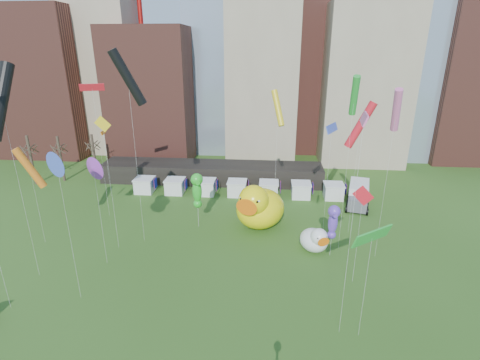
# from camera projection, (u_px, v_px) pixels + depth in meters

# --- Properties ---
(skyline) EXTENTS (101.00, 23.00, 68.00)m
(skyline) POSITION_uv_depth(u_px,v_px,m) (254.00, 51.00, 73.44)
(skyline) COLOR brown
(skyline) RESTS_ON ground
(pavilion) EXTENTS (38.00, 6.00, 3.20)m
(pavilion) POSITION_uv_depth(u_px,v_px,m) (212.00, 173.00, 62.90)
(pavilion) COLOR black
(pavilion) RESTS_ON ground
(vendor_tents) EXTENTS (33.24, 2.80, 2.40)m
(vendor_tents) POSITION_uv_depth(u_px,v_px,m) (237.00, 189.00, 57.05)
(vendor_tents) COLOR white
(vendor_tents) RESTS_ON ground
(bare_trees) EXTENTS (8.44, 6.44, 8.50)m
(bare_trees) POSITION_uv_depth(u_px,v_px,m) (62.00, 158.00, 62.84)
(bare_trees) COLOR #382B21
(bare_trees) RESTS_ON ground
(big_duck) EXTENTS (8.17, 9.13, 6.39)m
(big_duck) POSITION_uv_depth(u_px,v_px,m) (259.00, 207.00, 46.06)
(big_duck) COLOR #FFEA0D
(big_duck) RESTS_ON ground
(small_duck) EXTENTS (4.18, 4.68, 3.27)m
(small_duck) POSITION_uv_depth(u_px,v_px,m) (315.00, 239.00, 41.02)
(small_duck) COLOR white
(small_duck) RESTS_ON ground
(seahorse_green) EXTENTS (1.95, 2.22, 7.38)m
(seahorse_green) POSITION_uv_depth(u_px,v_px,m) (197.00, 188.00, 45.32)
(seahorse_green) COLOR silver
(seahorse_green) RESTS_ON ground
(seahorse_purple) EXTENTS (1.36, 1.71, 6.18)m
(seahorse_purple) POSITION_uv_depth(u_px,v_px,m) (333.00, 219.00, 39.06)
(seahorse_purple) COLOR silver
(seahorse_purple) RESTS_ON ground
(box_truck) EXTENTS (4.40, 7.81, 3.14)m
(box_truck) POSITION_uv_depth(u_px,v_px,m) (358.00, 194.00, 53.53)
(box_truck) COLOR silver
(box_truck) RESTS_ON ground
(kite_0) EXTENTS (3.24, 0.97, 16.53)m
(kite_0) POSITION_uv_depth(u_px,v_px,m) (360.00, 125.00, 40.91)
(kite_0) COLOR silver
(kite_0) RESTS_ON ground
(kite_1) EXTENTS (1.62, 2.72, 18.54)m
(kite_1) POSITION_uv_depth(u_px,v_px,m) (396.00, 110.00, 34.97)
(kite_1) COLOR silver
(kite_1) RESTS_ON ground
(kite_2) EXTENTS (3.57, 2.45, 22.06)m
(kite_2) POSITION_uv_depth(u_px,v_px,m) (128.00, 78.00, 37.39)
(kite_2) COLOR silver
(kite_2) RESTS_ON ground
(kite_3) EXTENTS (1.08, 2.55, 19.60)m
(kite_3) POSITION_uv_depth(u_px,v_px,m) (354.00, 96.00, 36.12)
(kite_3) COLOR silver
(kite_3) RESTS_ON ground
(kite_4) EXTENTS (1.97, 2.49, 17.42)m
(kite_4) POSITION_uv_depth(u_px,v_px,m) (278.00, 108.00, 42.74)
(kite_4) COLOR silver
(kite_4) RESTS_ON ground
(kite_5) EXTENTS (1.87, 1.39, 14.12)m
(kite_5) POSITION_uv_depth(u_px,v_px,m) (57.00, 164.00, 29.34)
(kite_5) COLOR silver
(kite_5) RESTS_ON ground
(kite_6) EXTENTS (3.03, 1.71, 11.87)m
(kite_6) POSITION_uv_depth(u_px,v_px,m) (30.00, 168.00, 40.22)
(kite_6) COLOR silver
(kite_6) RESTS_ON ground
(kite_8) EXTENTS (2.01, 0.10, 10.29)m
(kite_8) POSITION_uv_depth(u_px,v_px,m) (363.00, 198.00, 33.00)
(kite_8) COLOR silver
(kite_8) RESTS_ON ground
(kite_10) EXTENTS (2.00, 4.08, 20.97)m
(kite_10) POSITION_uv_depth(u_px,v_px,m) (1.00, 102.00, 31.08)
(kite_10) COLOR silver
(kite_10) RESTS_ON ground
(kite_11) EXTENTS (3.30, 2.61, 9.67)m
(kite_11) POSITION_uv_depth(u_px,v_px,m) (372.00, 236.00, 26.24)
(kite_11) COLOR silver
(kite_11) RESTS_ON ground
(kite_12) EXTENTS (1.75, 0.20, 15.46)m
(kite_12) POSITION_uv_depth(u_px,v_px,m) (103.00, 129.00, 37.55)
(kite_12) COLOR silver
(kite_12) RESTS_ON ground
(kite_13) EXTENTS (1.79, 2.85, 13.95)m
(kite_13) POSITION_uv_depth(u_px,v_px,m) (332.00, 129.00, 40.71)
(kite_13) COLOR silver
(kite_13) RESTS_ON ground
(kite_14) EXTENTS (0.48, 1.68, 10.46)m
(kite_14) POSITION_uv_depth(u_px,v_px,m) (103.00, 133.00, 53.62)
(kite_14) COLOR silver
(kite_14) RESTS_ON ground
(kite_15) EXTENTS (1.94, 1.55, 11.90)m
(kite_15) POSITION_uv_depth(u_px,v_px,m) (93.00, 169.00, 35.55)
(kite_15) COLOR silver
(kite_15) RESTS_ON ground
(kite_16) EXTENTS (2.83, 1.55, 17.88)m
(kite_16) POSITION_uv_depth(u_px,v_px,m) (92.00, 88.00, 44.58)
(kite_16) COLOR silver
(kite_16) RESTS_ON ground
(kite_17) EXTENTS (0.69, 2.37, 17.95)m
(kite_17) POSITION_uv_depth(u_px,v_px,m) (364.00, 122.00, 23.75)
(kite_17) COLOR silver
(kite_17) RESTS_ON ground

